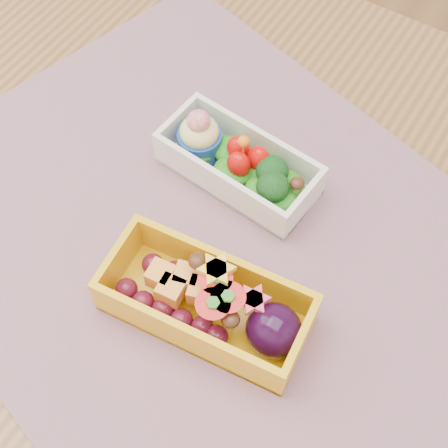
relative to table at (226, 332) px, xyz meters
The scene contains 4 objects.
table is the anchor object (origin of this frame).
placemat 0.11m from the table, 136.61° to the left, with size 0.56×0.43×0.00m, color #A26F7A.
bento_white 0.17m from the table, 116.88° to the left, with size 0.16×0.08×0.06m.
bento_yellow 0.13m from the table, 84.11° to the right, with size 0.18×0.09×0.06m.
Camera 1 is at (0.13, -0.21, 1.26)m, focal length 52.19 mm.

